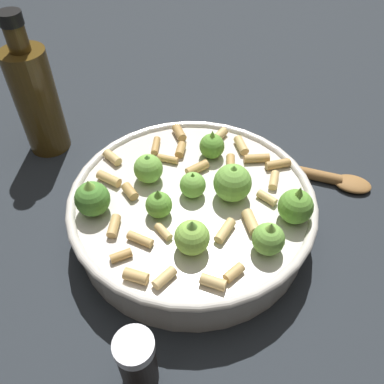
{
  "coord_description": "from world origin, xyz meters",
  "views": [
    {
      "loc": [
        -0.33,
        -0.05,
        0.42
      ],
      "look_at": [
        0.0,
        0.0,
        0.07
      ],
      "focal_mm": 37.94,
      "sensor_mm": 36.0,
      "label": 1
    }
  ],
  "objects_px": {
    "cooking_pan": "(193,209)",
    "wooden_spoon": "(294,171)",
    "pepper_shaker": "(137,362)",
    "olive_oil_bottle": "(36,99)"
  },
  "relations": [
    {
      "from": "olive_oil_bottle",
      "to": "cooking_pan",
      "type": "bearing_deg",
      "value": -118.35
    },
    {
      "from": "cooking_pan",
      "to": "pepper_shaker",
      "type": "xyz_separation_m",
      "value": [
        -0.19,
        0.02,
        0.0
      ]
    },
    {
      "from": "cooking_pan",
      "to": "pepper_shaker",
      "type": "relative_size",
      "value": 3.84
    },
    {
      "from": "cooking_pan",
      "to": "pepper_shaker",
      "type": "bearing_deg",
      "value": 173.19
    },
    {
      "from": "olive_oil_bottle",
      "to": "wooden_spoon",
      "type": "xyz_separation_m",
      "value": [
        -0.01,
        -0.38,
        -0.08
      ]
    },
    {
      "from": "cooking_pan",
      "to": "wooden_spoon",
      "type": "relative_size",
      "value": 1.22
    },
    {
      "from": "pepper_shaker",
      "to": "wooden_spoon",
      "type": "bearing_deg",
      "value": -26.48
    },
    {
      "from": "wooden_spoon",
      "to": "olive_oil_bottle",
      "type": "bearing_deg",
      "value": 88.05
    },
    {
      "from": "pepper_shaker",
      "to": "olive_oil_bottle",
      "type": "relative_size",
      "value": 0.37
    },
    {
      "from": "pepper_shaker",
      "to": "wooden_spoon",
      "type": "height_order",
      "value": "pepper_shaker"
    }
  ]
}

